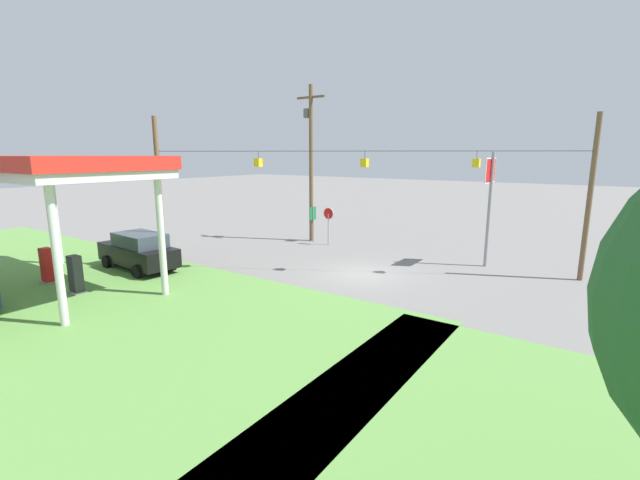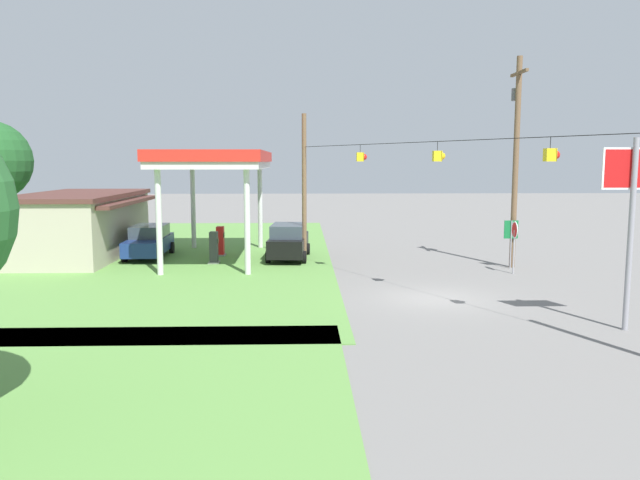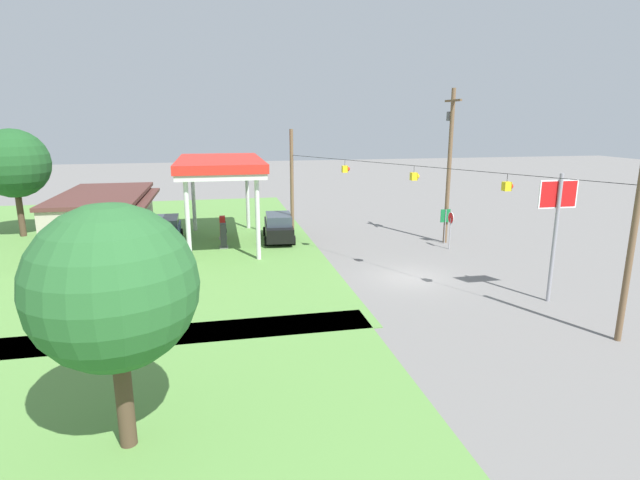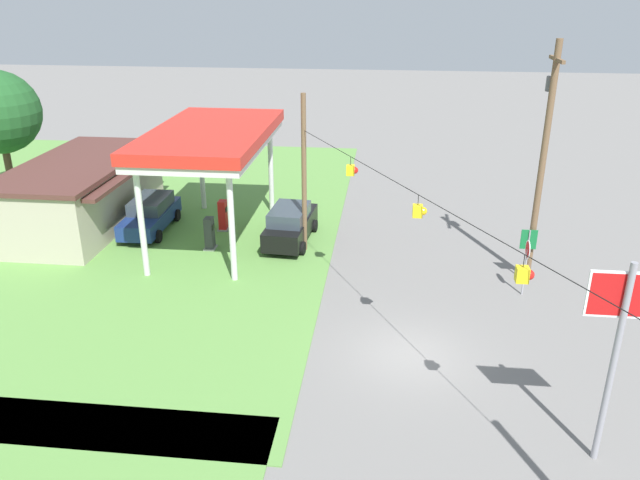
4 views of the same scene
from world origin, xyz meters
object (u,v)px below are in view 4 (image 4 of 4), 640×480
at_px(stop_sign_overhead, 621,324).
at_px(stop_sign_roadside, 527,256).
at_px(gas_station_canopy, 211,139).
at_px(route_sign, 528,245).
at_px(fuel_pump_near, 210,234).
at_px(gas_station_store, 82,193).
at_px(car_at_pumps_front, 290,224).
at_px(fuel_pump_far, 223,216).
at_px(utility_pole_main, 544,153).
at_px(car_at_pumps_rear, 150,214).

bearing_deg(stop_sign_overhead, stop_sign_roadside, 1.01).
bearing_deg(gas_station_canopy, route_sign, -101.68).
bearing_deg(fuel_pump_near, gas_station_canopy, 0.07).
relative_size(fuel_pump_near, stop_sign_roadside, 0.67).
relative_size(gas_station_store, stop_sign_roadside, 4.49).
bearing_deg(gas_station_canopy, car_at_pumps_front, -89.00).
distance_m(gas_station_canopy, stop_sign_overhead, 20.79).
height_order(gas_station_canopy, fuel_pump_far, gas_station_canopy).
height_order(gas_station_canopy, car_at_pumps_front, gas_station_canopy).
distance_m(stop_sign_overhead, route_sign, 11.72).
xyz_separation_m(fuel_pump_near, stop_sign_roadside, (-3.28, -14.65, 1.01)).
height_order(gas_station_canopy, gas_station_store, gas_station_canopy).
distance_m(stop_sign_overhead, utility_pole_main, 11.86).
xyz_separation_m(gas_station_canopy, car_at_pumps_front, (0.07, -3.86, -4.32)).
distance_m(gas_station_canopy, gas_station_store, 8.71).
height_order(gas_station_store, route_sign, gas_station_store).
height_order(fuel_pump_near, stop_sign_overhead, stop_sign_overhead).
xyz_separation_m(gas_station_canopy, gas_station_store, (1.44, 7.84, -3.52)).
xyz_separation_m(stop_sign_roadside, utility_pole_main, (1.81, -0.53, 3.98)).
relative_size(fuel_pump_near, car_at_pumps_front, 0.33).
xyz_separation_m(gas_station_canopy, route_sign, (-3.10, -14.99, -3.61)).
distance_m(gas_station_canopy, utility_pole_main, 15.44).
height_order(stop_sign_roadside, utility_pole_main, utility_pole_main).
relative_size(car_at_pumps_front, stop_sign_overhead, 0.85).
bearing_deg(gas_station_store, stop_sign_roadside, -105.02).
xyz_separation_m(car_at_pumps_front, car_at_pumps_rear, (0.82, 7.73, -0.07)).
xyz_separation_m(gas_station_store, stop_sign_overhead, (-15.98, -22.67, 2.47)).
bearing_deg(stop_sign_overhead, car_at_pumps_front, 36.89).
relative_size(car_at_pumps_front, utility_pole_main, 0.50).
distance_m(fuel_pump_near, car_at_pumps_rear, 4.46).
xyz_separation_m(gas_station_canopy, utility_pole_main, (-2.78, -15.18, 0.47)).
height_order(car_at_pumps_front, stop_sign_roadside, stop_sign_roadside).
xyz_separation_m(fuel_pump_far, route_sign, (-4.41, -14.99, 0.91)).
height_order(gas_station_store, car_at_pumps_front, gas_station_store).
height_order(car_at_pumps_front, car_at_pumps_rear, car_at_pumps_front).
bearing_deg(utility_pole_main, gas_station_store, 79.61).
xyz_separation_m(gas_station_store, route_sign, (-4.54, -22.83, -0.09)).
relative_size(car_at_pumps_rear, utility_pole_main, 0.50).
xyz_separation_m(gas_station_canopy, stop_sign_roadside, (-4.59, -14.65, -3.50)).
relative_size(fuel_pump_far, stop_sign_overhead, 0.28).
relative_size(fuel_pump_far, stop_sign_roadside, 0.67).
relative_size(car_at_pumps_front, route_sign, 2.14).
bearing_deg(utility_pole_main, gas_station_canopy, 79.62).
distance_m(car_at_pumps_front, route_sign, 11.59).
bearing_deg(fuel_pump_far, stop_sign_roadside, -111.97).
bearing_deg(gas_station_canopy, stop_sign_roadside, -107.41).
bearing_deg(fuel_pump_near, route_sign, -96.79).
distance_m(fuel_pump_far, stop_sign_roadside, 15.83).
height_order(fuel_pump_near, route_sign, route_sign).
bearing_deg(car_at_pumps_rear, stop_sign_roadside, 72.37).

